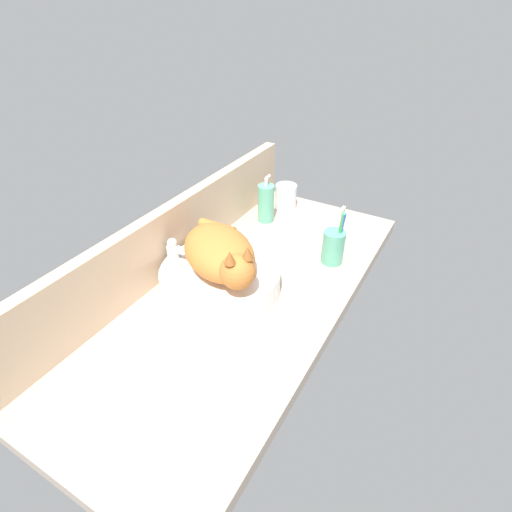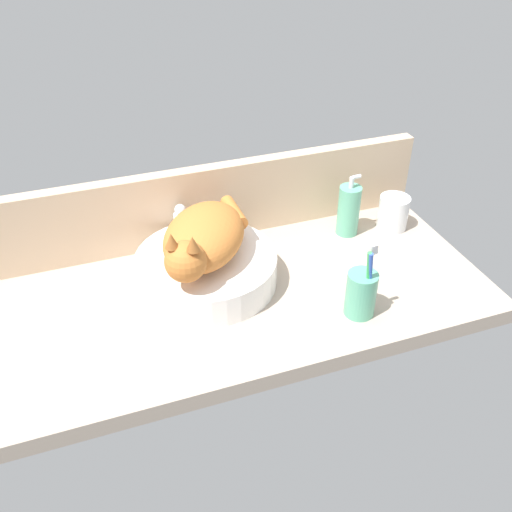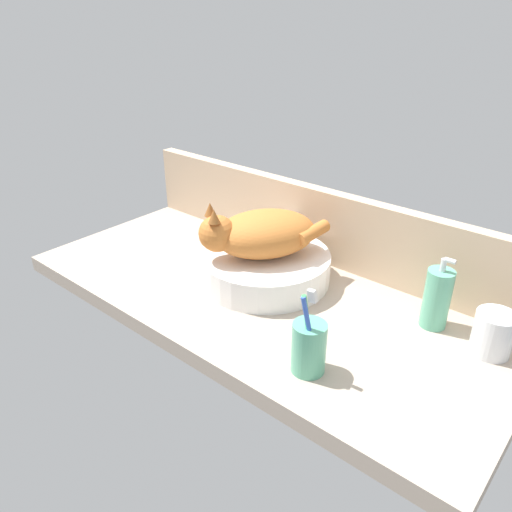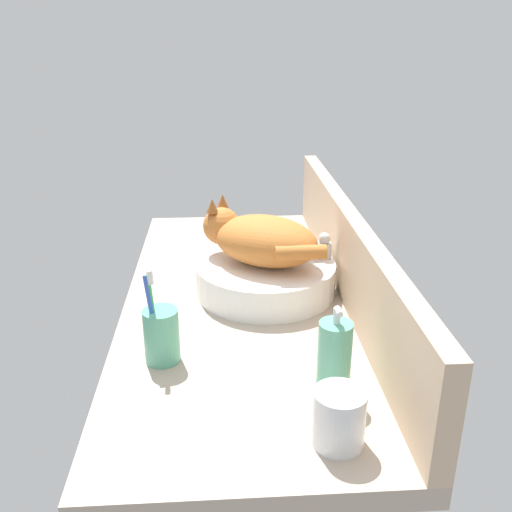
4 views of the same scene
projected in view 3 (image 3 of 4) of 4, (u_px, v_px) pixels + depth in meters
ground_plane at (259, 300)px, 121.55cm from camera, size 119.87×52.70×4.00cm
backsplash_panel at (318, 224)px, 132.75cm from camera, size 119.87×3.60×19.79cm
sink_basin at (265, 267)px, 124.62cm from camera, size 32.43×32.43×7.31cm
cat at (260, 233)px, 119.91cm from camera, size 27.96×30.23×14.00cm
faucet at (290, 235)px, 132.77cm from camera, size 4.44×11.85×13.60cm
soap_dispenser at (437, 298)px, 105.55cm from camera, size 5.70×5.70×16.69cm
toothbrush_cup at (309, 347)px, 92.89cm from camera, size 6.56×6.56×18.72cm
water_glass at (493, 335)px, 98.52cm from camera, size 7.94×7.94×8.96cm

